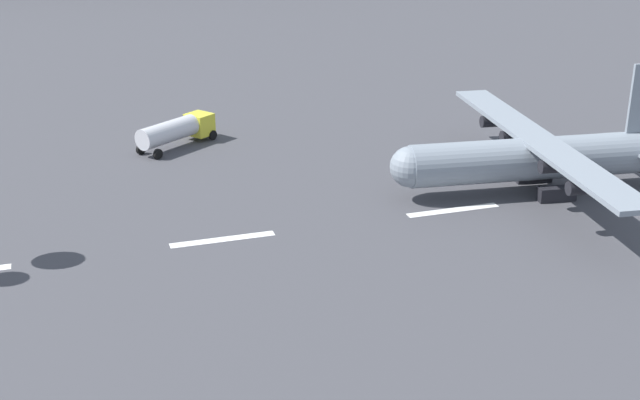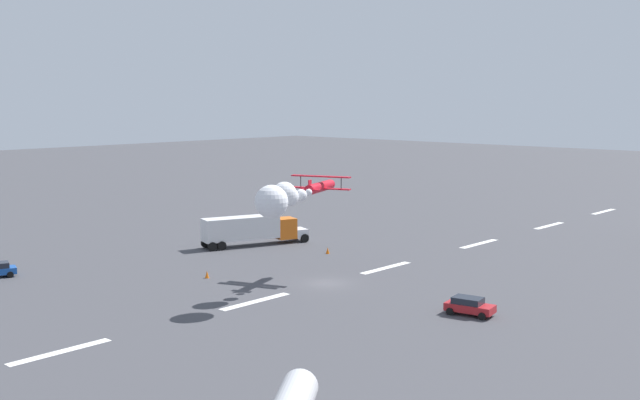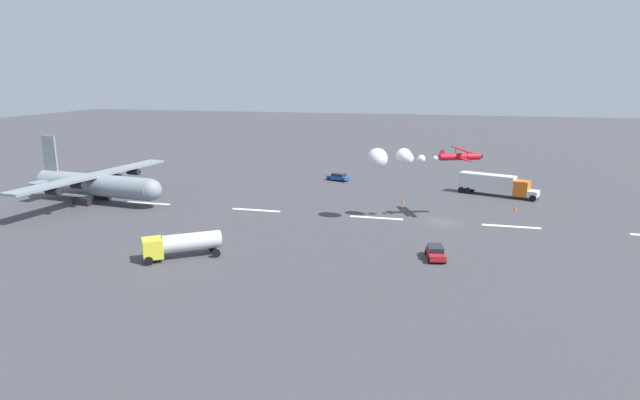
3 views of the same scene
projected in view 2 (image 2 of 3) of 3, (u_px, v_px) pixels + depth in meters
ground_plane at (327, 283)px, 77.26m from camera, size 440.00×440.00×0.00m
runway_stripe_0 at (604, 212)px, 126.20m from camera, size 8.00×0.90×0.01m
runway_stripe_1 at (549, 226)px, 112.21m from camera, size 8.00×0.90×0.01m
runway_stripe_2 at (479, 244)px, 98.23m from camera, size 8.00×0.90×0.01m
runway_stripe_3 at (386, 268)px, 84.25m from camera, size 8.00×0.90×0.01m
runway_stripe_4 at (255, 301)px, 70.27m from camera, size 8.00×0.90×0.01m
runway_stripe_5 at (60, 352)px, 56.28m from camera, size 8.00×0.90×0.01m
stunt_biplane_red at (286, 197)px, 71.18m from camera, size 16.48×9.35×2.96m
semi_truck_orange at (252, 229)px, 96.87m from camera, size 13.66×7.26×3.70m
airport_staff_sedan at (469, 306)px, 65.81m from camera, size 2.62×4.33×1.52m
traffic_cone_near at (328, 251)px, 91.94m from camera, size 0.44×0.44×0.75m
traffic_cone_far at (207, 274)px, 79.42m from camera, size 0.44×0.44×0.75m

